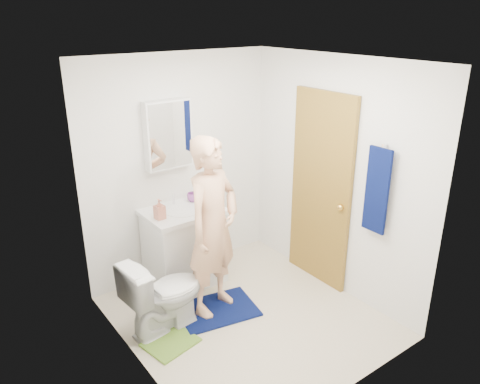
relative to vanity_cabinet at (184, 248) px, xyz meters
name	(u,v)px	position (x,y,z in m)	size (l,w,h in m)	color
floor	(247,318)	(0.15, -0.91, -0.41)	(2.20, 2.40, 0.02)	beige
ceiling	(249,59)	(0.15, -0.91, 2.01)	(2.20, 2.40, 0.02)	white
wall_back	(179,168)	(0.15, 0.30, 0.80)	(2.20, 0.02, 2.40)	white
wall_front	(356,257)	(0.15, -2.12, 0.80)	(2.20, 0.02, 2.40)	white
wall_left	(130,236)	(-0.96, -0.91, 0.80)	(0.02, 2.40, 2.40)	white
wall_right	(335,177)	(1.26, -0.91, 0.80)	(0.02, 2.40, 2.40)	white
vanity_cabinet	(184,248)	(0.00, 0.00, 0.00)	(0.75, 0.55, 0.80)	white
countertop	(183,212)	(0.00, 0.00, 0.43)	(0.79, 0.59, 0.05)	white
sink_basin	(182,211)	(0.00, 0.00, 0.44)	(0.40, 0.40, 0.03)	white
faucet	(174,199)	(0.00, 0.18, 0.51)	(0.03, 0.03, 0.12)	silver
medicine_cabinet	(168,134)	(0.00, 0.22, 1.20)	(0.50, 0.12, 0.70)	white
mirror_panel	(171,136)	(0.00, 0.16, 1.20)	(0.46, 0.01, 0.66)	white
door	(320,190)	(1.22, -0.76, 0.62)	(0.05, 0.80, 2.05)	olive
door_knob	(341,207)	(1.18, -1.08, 0.55)	(0.07, 0.07, 0.07)	gold
towel	(377,191)	(1.18, -1.48, 0.85)	(0.03, 0.24, 0.80)	#071249
towel_hook	(385,145)	(1.22, -1.48, 1.27)	(0.02, 0.02, 0.06)	silver
toilet	(164,294)	(-0.56, -0.61, -0.02)	(0.42, 0.74, 0.75)	white
bath_mat	(217,310)	(-0.03, -0.66, -0.39)	(0.75, 0.54, 0.02)	#071249
green_rug	(171,342)	(-0.63, -0.82, -0.39)	(0.43, 0.36, 0.02)	olive
soap_dispenser	(159,209)	(-0.29, -0.06, 0.55)	(0.09, 0.09, 0.21)	#C9765E
toothbrush_cup	(193,197)	(0.20, 0.13, 0.50)	(0.12, 0.12, 0.10)	#8D4293
man	(213,227)	(-0.02, -0.61, 0.49)	(0.63, 0.42, 1.73)	#E2A87F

